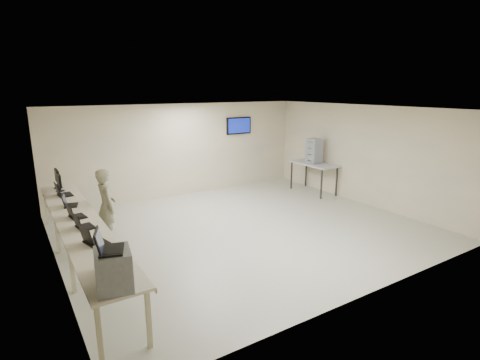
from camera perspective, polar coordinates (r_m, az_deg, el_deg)
room at (r=8.60m, az=0.70°, el=1.52°), size 8.01×7.01×2.81m
workbench at (r=7.46m, az=-23.23°, el=-6.26°), size 0.76×6.00×0.90m
equipment_box at (r=4.82m, az=-18.71°, el=-12.83°), size 0.49×0.53×0.49m
laptop_on_box at (r=4.68m, az=-19.70°, el=-9.45°), size 0.41×0.43×0.29m
laptop_0 at (r=5.31m, az=-19.72°, el=-12.37°), size 0.33×0.39×0.28m
laptop_1 at (r=6.28m, az=-21.61°, el=-8.37°), size 0.41×0.45×0.30m
laptop_2 at (r=7.02m, az=-22.96°, el=-6.22°), size 0.34×0.39×0.28m
laptop_3 at (r=7.62m, az=-23.92°, el=-4.78°), size 0.33×0.38×0.27m
laptop_4 at (r=8.40m, az=-24.71°, el=-3.21°), size 0.35×0.39×0.26m
laptop_5 at (r=9.27m, az=-25.50°, el=-1.71°), size 0.35×0.41×0.31m
monitor_near at (r=9.66m, az=-25.85°, el=-0.08°), size 0.19×0.43×0.42m
monitor_far at (r=9.97m, az=-26.10°, el=0.42°), size 0.21×0.46×0.46m
soldier at (r=8.46m, az=-19.69°, el=-3.75°), size 0.41×0.61×1.61m
side_table at (r=12.02m, az=11.19°, el=2.21°), size 0.74×1.58×0.95m
storage_bins at (r=11.93m, az=11.23°, el=4.37°), size 0.37×0.41×0.78m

